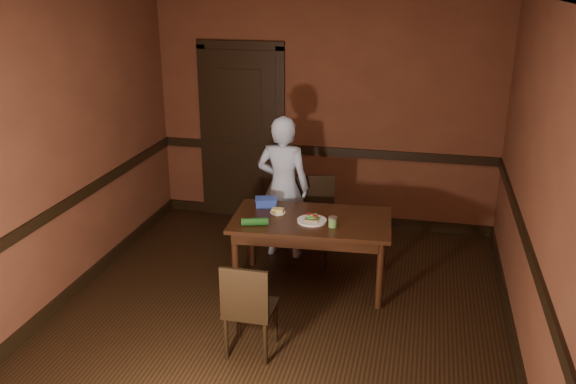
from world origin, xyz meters
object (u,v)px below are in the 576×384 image
at_px(food_tub, 266,202).
at_px(sandwich_plate, 312,220).
at_px(chair_far, 308,221).
at_px(dining_table, 311,252).
at_px(chair_near, 251,306).
at_px(cheese_saucer, 278,211).
at_px(sauce_jar, 333,222).
at_px(person, 283,187).

bearing_deg(food_tub, sandwich_plate, -43.51).
bearing_deg(chair_far, food_tub, -147.31).
distance_m(dining_table, chair_near, 1.22).
bearing_deg(chair_far, cheese_saucer, -124.05).
xyz_separation_m(dining_table, sandwich_plate, (0.02, -0.07, 0.37)).
height_order(chair_near, food_tub, chair_near).
bearing_deg(sauce_jar, dining_table, 146.17).
relative_size(chair_far, food_tub, 3.62).
xyz_separation_m(cheese_saucer, food_tub, (-0.15, 0.14, 0.03)).
bearing_deg(sandwich_plate, chair_far, 104.24).
relative_size(sauce_jar, food_tub, 0.40).
bearing_deg(cheese_saucer, chair_near, -85.86).
bearing_deg(food_tub, dining_table, -37.66).
xyz_separation_m(chair_near, person, (-0.17, 1.81, 0.36)).
relative_size(sandwich_plate, food_tub, 1.13).
distance_m(chair_near, sauce_jar, 1.20).
bearing_deg(sandwich_plate, sauce_jar, -20.95).
relative_size(dining_table, food_tub, 6.12).
xyz_separation_m(chair_near, sandwich_plate, (0.27, 1.12, 0.31)).
xyz_separation_m(chair_far, person, (-0.28, 0.07, 0.32)).
distance_m(dining_table, sandwich_plate, 0.38).
bearing_deg(cheese_saucer, sauce_jar, -20.57).
height_order(chair_far, sandwich_plate, chair_far).
xyz_separation_m(chair_near, sauce_jar, (0.48, 1.04, 0.34)).
bearing_deg(sandwich_plate, cheese_saucer, 159.64).
bearing_deg(dining_table, cheese_saucer, 165.82).
height_order(chair_far, cheese_saucer, chair_far).
height_order(sauce_jar, food_tub, sauce_jar).
relative_size(person, food_tub, 6.27).
bearing_deg(chair_near, dining_table, -101.74).
distance_m(sauce_jar, food_tub, 0.81).
height_order(chair_near, person, person).
height_order(dining_table, food_tub, food_tub).
relative_size(chair_far, person, 0.58).
height_order(dining_table, chair_far, chair_far).
bearing_deg(chair_far, person, 155.12).
xyz_separation_m(dining_table, chair_near, (-0.25, -1.19, 0.06)).
bearing_deg(chair_near, person, -84.40).
distance_m(chair_far, chair_near, 1.75).
relative_size(dining_table, sandwich_plate, 5.41).
bearing_deg(food_tub, chair_far, 28.89).
distance_m(sauce_jar, cheese_saucer, 0.61).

